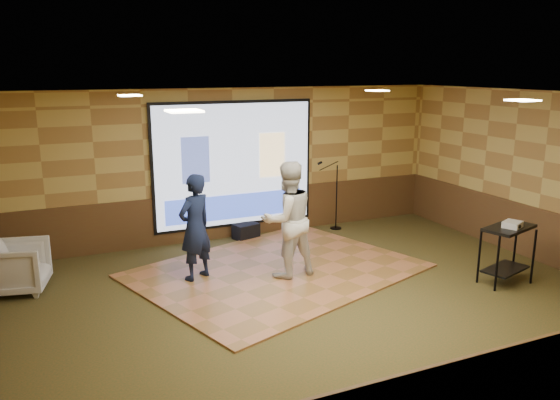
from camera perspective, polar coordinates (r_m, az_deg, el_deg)
name	(u,v)px	position (r m, az deg, el deg)	size (l,w,h in m)	color
ground	(312,300)	(8.29, 3.41, -10.40)	(9.00, 9.00, 0.00)	#2A3819
room_shell	(315,162)	(7.68, 3.63, 4.03)	(9.04, 7.04, 3.02)	tan
wainscot_back	(235,214)	(11.16, -4.73, -1.45)	(9.00, 0.04, 0.95)	#55311C
wainscot_front	(489,397)	(5.58, 20.96, -18.68)	(9.00, 0.04, 0.95)	#55311C
wainscot_right	(535,234)	(10.82, 25.10, -3.22)	(0.04, 7.00, 0.95)	#55311C
projector_screen	(235,166)	(10.90, -4.76, 3.57)	(3.32, 0.06, 2.52)	black
downlight_nw	(130,95)	(8.62, -15.42, 10.48)	(0.32, 0.32, 0.02)	#F9E8BB
downlight_ne	(377,91)	(10.25, 10.14, 11.19)	(0.32, 0.32, 0.02)	#F9E8BB
downlight_sw	(184,111)	(5.39, -9.99, 9.14)	(0.32, 0.32, 0.02)	#F9E8BB
downlight_se	(523,100)	(7.73, 24.01, 9.50)	(0.32, 0.32, 0.02)	#F9E8BB
dance_floor	(277,270)	(9.36, -0.29, -7.37)	(4.47, 3.41, 0.03)	#A9673E
player_left	(195,227)	(8.82, -8.87, -2.82)	(0.63, 0.41, 1.73)	#121B3A
player_right	(288,219)	(8.83, 0.81, -2.05)	(0.93, 0.72, 1.91)	silver
av_table	(508,244)	(9.39, 22.68, -4.24)	(0.90, 0.47, 0.95)	black
projector	(512,224)	(9.25, 23.12, -2.36)	(0.29, 0.24, 0.10)	silver
mic_stand	(334,207)	(11.69, 5.66, -0.69)	(0.59, 0.24, 1.50)	black
banquet_chair	(18,267)	(9.36, -25.74, -6.33)	(0.84, 0.86, 0.78)	gray
duffel_bag	(246,231)	(11.09, -3.58, -3.26)	(0.49, 0.33, 0.31)	black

